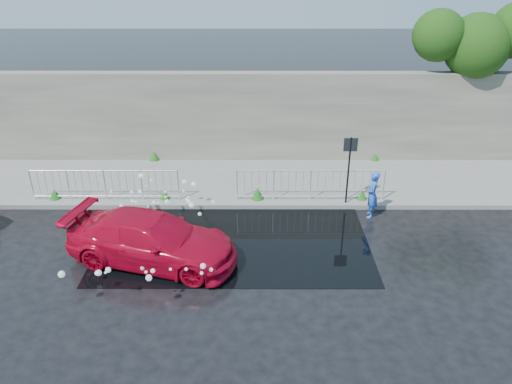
% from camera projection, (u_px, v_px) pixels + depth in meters
% --- Properties ---
extents(ground, '(90.00, 90.00, 0.00)m').
position_uv_depth(ground, '(216.00, 257.00, 14.26)').
color(ground, black).
rests_on(ground, ground).
extents(pavement, '(30.00, 4.00, 0.15)m').
position_uv_depth(pavement, '(226.00, 181.00, 18.72)').
color(pavement, slate).
rests_on(pavement, ground).
extents(curb, '(30.00, 0.25, 0.16)m').
position_uv_depth(curb, '(222.00, 206.00, 16.92)').
color(curb, slate).
rests_on(curb, ground).
extents(retaining_wall, '(30.00, 0.60, 3.50)m').
position_uv_depth(retaining_wall, '(227.00, 116.00, 19.89)').
color(retaining_wall, '#555248').
rests_on(retaining_wall, pavement).
extents(puddle, '(8.00, 5.00, 0.01)m').
position_uv_depth(puddle, '(235.00, 238.00, 15.15)').
color(puddle, black).
rests_on(puddle, ground).
extents(sign_post, '(0.45, 0.06, 2.50)m').
position_uv_depth(sign_post, '(349.00, 160.00, 16.28)').
color(sign_post, black).
rests_on(sign_post, ground).
extents(tree, '(5.05, 2.48, 6.27)m').
position_uv_depth(tree, '(481.00, 40.00, 18.78)').
color(tree, '#332114').
rests_on(tree, ground).
extents(railing_left, '(5.05, 0.05, 1.10)m').
position_uv_depth(railing_left, '(105.00, 184.00, 16.95)').
color(railing_left, silver).
rests_on(railing_left, pavement).
extents(railing_right, '(5.05, 0.05, 1.10)m').
position_uv_depth(railing_right, '(310.00, 184.00, 16.94)').
color(railing_right, silver).
rests_on(railing_right, pavement).
extents(weeds, '(12.17, 3.93, 0.42)m').
position_uv_depth(weeds, '(216.00, 181.00, 18.12)').
color(weeds, '#1D4E14').
rests_on(weeds, pavement).
extents(water_spray, '(3.61, 5.69, 1.10)m').
position_uv_depth(water_spray, '(153.00, 224.00, 14.56)').
color(water_spray, white).
rests_on(water_spray, ground).
extents(red_car, '(5.12, 3.12, 1.39)m').
position_uv_depth(red_car, '(152.00, 240.00, 13.79)').
color(red_car, '#B20722').
rests_on(red_car, ground).
extents(person, '(0.49, 0.64, 1.58)m').
position_uv_depth(person, '(372.00, 195.00, 16.08)').
color(person, blue).
rests_on(person, ground).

